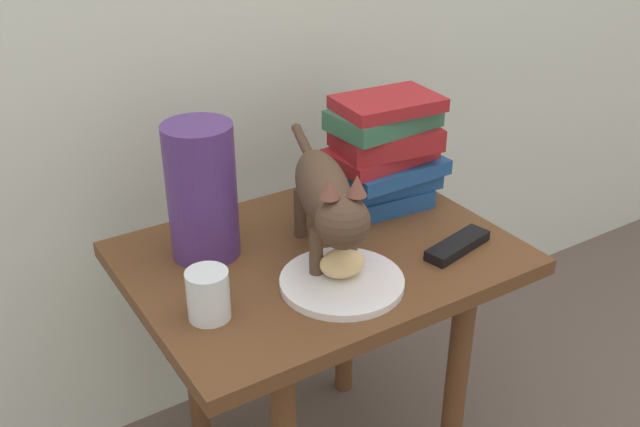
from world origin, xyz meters
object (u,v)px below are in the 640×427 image
cat (327,197)px  book_stack (384,153)px  plate (342,282)px  tv_remote (458,245)px  side_table (320,292)px  bread_roll (342,263)px  candle_jar (208,297)px  green_vase (202,191)px

cat → book_stack: book_stack is taller
plate → tv_remote: (0.25, -0.02, 0.00)m
side_table → tv_remote: 0.28m
bread_roll → tv_remote: bearing=-5.9°
candle_jar → side_table: bearing=16.7°
side_table → green_vase: green_vase is taller
book_stack → tv_remote: 0.25m
bread_roll → candle_jar: 0.24m
green_vase → book_stack: bearing=-3.4°
green_vase → tv_remote: size_ratio=1.70×
plate → candle_jar: (-0.23, 0.04, 0.03)m
green_vase → candle_jar: 0.22m
bread_roll → candle_jar: bearing=172.6°
bread_roll → green_vase: size_ratio=0.31×
green_vase → candle_jar: green_vase is taller
side_table → book_stack: bearing=22.4°
green_vase → candle_jar: (-0.08, -0.19, -0.09)m
green_vase → tv_remote: (0.40, -0.24, -0.12)m
side_table → cat: cat is taller
bread_roll → candle_jar: (-0.24, 0.03, -0.00)m
plate → candle_jar: bearing=170.3°
side_table → plate: 0.16m
side_table → cat: bearing=-104.9°
book_stack → tv_remote: book_stack is taller
bread_roll → tv_remote: 0.25m
tv_remote → book_stack: bearing=80.4°
candle_jar → tv_remote: candle_jar is taller
plate → green_vase: bearing=123.6°
green_vase → candle_jar: size_ratio=2.99×
side_table → plate: size_ratio=3.23×
bread_roll → green_vase: 0.28m
plate → cat: size_ratio=0.48×
plate → tv_remote: size_ratio=1.45×
tv_remote → plate: bearing=163.8°
candle_jar → cat: bearing=9.3°
tv_remote → side_table: bearing=136.1°
bread_roll → plate: bearing=-125.4°
cat → candle_jar: (-0.25, -0.04, -0.09)m
side_table → book_stack: 0.31m
plate → book_stack: (0.24, 0.20, 0.11)m
cat → green_vase: green_vase is taller
side_table → plate: plate is taller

